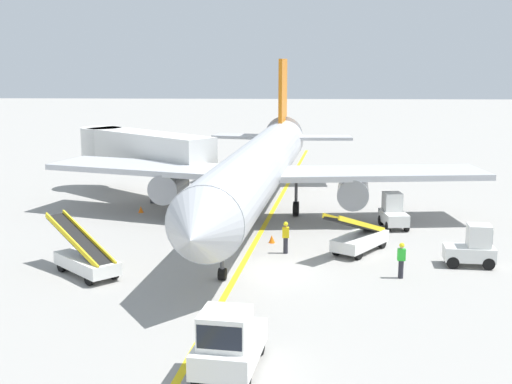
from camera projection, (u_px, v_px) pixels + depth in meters
ground_plane at (268, 271)px, 32.25m from camera, size 300.00×300.00×0.00m
taxi_line_yellow at (254, 243)px, 37.19m from camera, size 8.55×79.60×0.01m
airliner at (259, 167)px, 42.04m from camera, size 28.46×35.34×10.10m
jet_bridge at (136, 149)px, 49.69m from camera, size 11.36×10.17×4.85m
pushback_tug at (228, 342)px, 21.72m from camera, size 2.38×3.83×2.20m
baggage_tug_near_wing at (393, 212)px, 40.61m from camera, size 1.59×2.54×2.10m
baggage_tug_by_cargo_door at (473, 248)px, 32.93m from camera, size 2.51×1.52×2.10m
belt_loader_forward_hold at (359, 238)px, 35.36m from camera, size 3.86×4.83×2.59m
belt_loader_aft_hold at (86, 259)px, 31.61m from camera, size 4.42×4.42×2.59m
ground_crew_marshaller at (286, 236)px, 35.13m from camera, size 0.36×0.24×1.70m
ground_crew_wing_walker at (401, 259)px, 31.09m from camera, size 0.36×0.24×1.70m
safety_cone_nose_left at (248, 216)px, 42.80m from camera, size 0.36×0.36×0.44m
safety_cone_nose_right at (272, 239)px, 37.28m from camera, size 0.36×0.36×0.44m
safety_cone_wingtip_left at (141, 209)px, 44.72m from camera, size 0.36×0.36×0.44m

